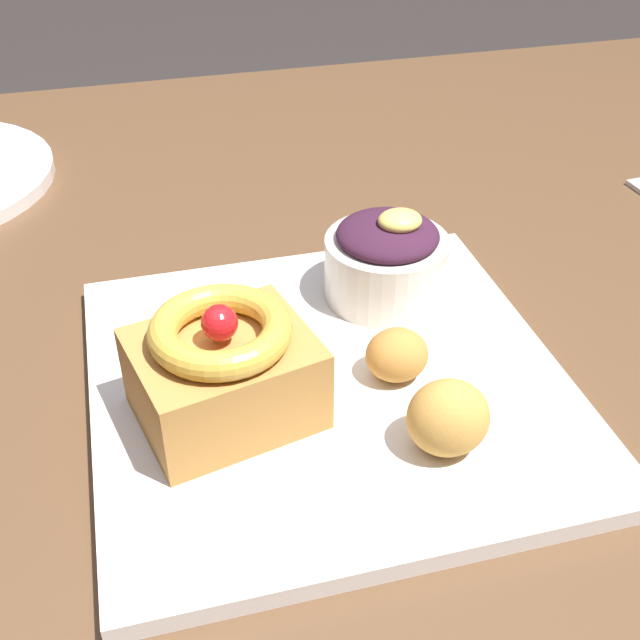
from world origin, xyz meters
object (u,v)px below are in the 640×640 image
(front_plate, at_px, (328,383))
(berry_ramekin, at_px, (387,259))
(fritter_front, at_px, (448,418))
(cake_slice, at_px, (224,369))
(fritter_middle, at_px, (397,355))

(front_plate, relative_size, berry_ramekin, 3.37)
(berry_ramekin, height_order, fritter_front, berry_ramekin)
(front_plate, xyz_separation_m, berry_ramekin, (0.06, 0.08, 0.03))
(front_plate, xyz_separation_m, cake_slice, (-0.06, -0.02, 0.04))
(berry_ramekin, bearing_deg, cake_slice, -143.77)
(front_plate, distance_m, cake_slice, 0.08)
(cake_slice, xyz_separation_m, berry_ramekin, (0.13, 0.09, -0.00))
(front_plate, distance_m, fritter_front, 0.09)
(berry_ramekin, distance_m, fritter_middle, 0.09)
(fritter_front, bearing_deg, fritter_middle, 95.62)
(front_plate, distance_m, fritter_middle, 0.05)
(fritter_front, height_order, fritter_middle, fritter_front)
(berry_ramekin, height_order, fritter_middle, berry_ramekin)
(cake_slice, xyz_separation_m, fritter_front, (0.11, -0.06, -0.01))
(cake_slice, bearing_deg, front_plate, 14.87)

